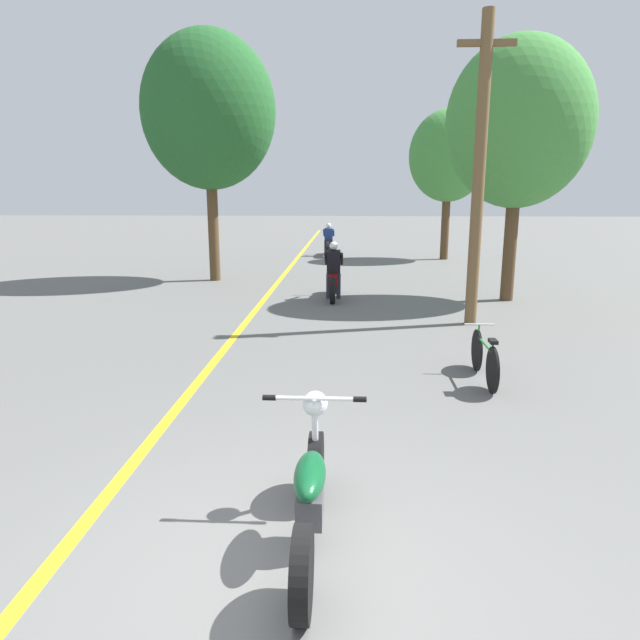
# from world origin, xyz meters

# --- Properties ---
(ground_plane) EXTENTS (120.00, 120.00, 0.00)m
(ground_plane) POSITION_xyz_m (0.00, 0.00, 0.00)
(ground_plane) COLOR #60605E
(lane_stripe_center) EXTENTS (0.14, 48.00, 0.01)m
(lane_stripe_center) POSITION_xyz_m (-1.70, 12.45, 0.00)
(lane_stripe_center) COLOR yellow
(lane_stripe_center) RESTS_ON ground
(utility_pole) EXTENTS (1.10, 0.24, 6.00)m
(utility_pole) POSITION_xyz_m (2.98, 8.22, 3.09)
(utility_pole) COLOR brown
(utility_pole) RESTS_ON ground
(roadside_tree_right_near) EXTENTS (3.45, 3.10, 6.24)m
(roadside_tree_right_near) POSITION_xyz_m (4.43, 10.94, 4.24)
(roadside_tree_right_near) COLOR #513A23
(roadside_tree_right_near) RESTS_ON ground
(roadside_tree_right_far) EXTENTS (3.07, 2.76, 5.79)m
(roadside_tree_right_far) POSITION_xyz_m (4.25, 19.78, 4.00)
(roadside_tree_right_far) COLOR #513A23
(roadside_tree_right_far) RESTS_ON ground
(roadside_tree_left) EXTENTS (3.90, 3.51, 7.21)m
(roadside_tree_left) POSITION_xyz_m (-3.69, 13.81, 4.95)
(roadside_tree_left) COLOR #513A23
(roadside_tree_left) RESTS_ON ground
(motorcycle_foreground) EXTENTS (0.87, 2.07, 1.05)m
(motorcycle_foreground) POSITION_xyz_m (0.20, 0.50, 0.43)
(motorcycle_foreground) COLOR black
(motorcycle_foreground) RESTS_ON ground
(motorcycle_rider_lead) EXTENTS (0.50, 2.03, 1.45)m
(motorcycle_rider_lead) POSITION_xyz_m (0.06, 10.95, 0.54)
(motorcycle_rider_lead) COLOR black
(motorcycle_rider_lead) RESTS_ON ground
(motorcycle_rider_far) EXTENTS (0.50, 2.09, 1.38)m
(motorcycle_rider_far) POSITION_xyz_m (-0.45, 20.77, 0.52)
(motorcycle_rider_far) COLOR black
(motorcycle_rider_far) RESTS_ON ground
(bicycle_parked) EXTENTS (0.44, 1.64, 0.75)m
(bicycle_parked) POSITION_xyz_m (2.43, 4.53, 0.35)
(bicycle_parked) COLOR black
(bicycle_parked) RESTS_ON ground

